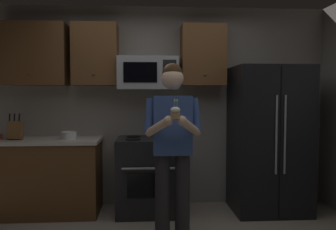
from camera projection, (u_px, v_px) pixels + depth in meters
wall_back at (159, 106)px, 4.58m from camera, size 4.40×0.10×2.60m
oven_range at (148, 175)px, 4.23m from camera, size 0.76×0.70×0.93m
microwave at (148, 73)px, 4.28m from camera, size 0.74×0.41×0.40m
refrigerator at (269, 139)px, 4.26m from camera, size 0.90×0.75×1.80m
cabinet_row_upper at (102, 55)px, 4.28m from camera, size 2.78×0.36×0.76m
counter_left at (41, 176)px, 4.17m from camera, size 1.44×0.66×0.92m
knife_block at (15, 130)px, 4.07m from camera, size 0.16×0.15×0.32m
bowl_large_white at (69, 135)px, 4.12m from camera, size 0.19×0.19×0.09m
person at (173, 141)px, 3.39m from camera, size 0.60×0.48×1.76m
cupcake at (175, 112)px, 3.05m from camera, size 0.09×0.09×0.17m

